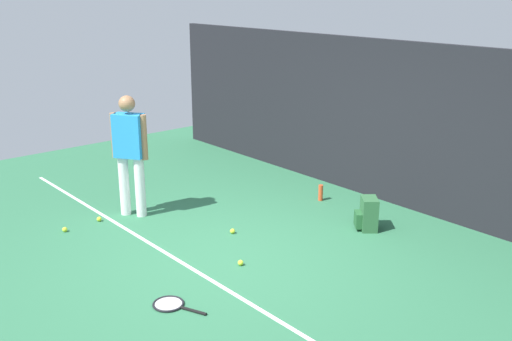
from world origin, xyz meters
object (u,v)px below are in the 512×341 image
Objects in this scene: tennis_player at (130,149)px; water_bottle at (321,193)px; tennis_racket at (171,304)px; tennis_ball_mid_court at (233,231)px; backpack at (368,214)px; tennis_ball_far_left at (99,219)px; tennis_ball_near_player at (241,263)px; tennis_ball_by_fence at (65,229)px.

tennis_player is 2.89m from water_bottle.
water_bottle reaches higher than tennis_racket.
tennis_player is at bearing -155.92° from tennis_ball_mid_court.
tennis_ball_far_left is (-2.57, -2.57, -0.18)m from backpack.
backpack is at bearing 53.94° from tennis_ball_mid_court.
water_bottle is at bearing -93.91° from tennis_racket.
tennis_player is 1.83m from tennis_ball_mid_court.
tennis_ball_mid_court is at bearing -86.32° from water_bottle.
tennis_racket is 1.91m from tennis_ball_mid_court.
tennis_ball_far_left is (-2.55, 0.49, 0.02)m from tennis_racket.
tennis_ball_near_player and tennis_ball_mid_court have the same top height.
backpack is at bearing 82.21° from tennis_ball_near_player.
tennis_ball_far_left is at bearing 45.06° from tennis_player.
tennis_player is at bearing 79.53° from tennis_ball_far_left.
tennis_ball_far_left is at bearing -93.95° from backpack.
backpack reaches higher than tennis_ball_near_player.
backpack is 3.99m from tennis_ball_by_fence.
tennis_ball_near_player is 2.46m from water_bottle.
tennis_ball_far_left reaches higher than tennis_racket.
tennis_ball_near_player and tennis_ball_by_fence have the same top height.
tennis_player is at bearing -118.50° from water_bottle.
tennis_ball_near_player is 2.39m from tennis_ball_far_left.
tennis_ball_mid_court is (1.48, 1.64, 0.00)m from tennis_ball_by_fence.
tennis_player is at bearing -44.11° from tennis_racket.
water_bottle is at bearing -155.18° from backpack.
tennis_ball_near_player is (2.22, 0.13, -0.93)m from tennis_player.
tennis_ball_far_left is 3.24m from water_bottle.
tennis_racket is 3.59m from water_bottle.
backpack reaches higher than tennis_ball_by_fence.
tennis_player is 25.76× the size of tennis_ball_near_player.
water_bottle is (-0.11, 1.79, 0.09)m from tennis_ball_mid_court.
tennis_ball_by_fence and tennis_ball_mid_court have the same top height.
tennis_ball_far_left is at bearing 94.54° from tennis_ball_by_fence.
tennis_ball_near_player is 0.27× the size of water_bottle.
water_bottle is (-0.90, 2.29, 0.09)m from tennis_ball_near_player.
backpack is 6.67× the size of tennis_ball_by_fence.
tennis_ball_by_fence is (-2.27, -1.13, 0.00)m from tennis_ball_near_player.
tennis_player is 1.06m from tennis_ball_far_left.
tennis_ball_far_left is (-1.52, -1.13, 0.00)m from tennis_ball_mid_court.
water_bottle is (-1.14, 3.40, 0.11)m from tennis_racket.
tennis_ball_near_player is at bearing 148.97° from tennis_player.
tennis_player is 2.41m from tennis_ball_near_player.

